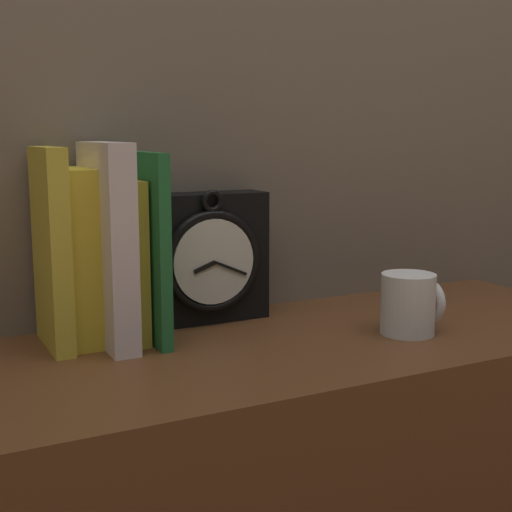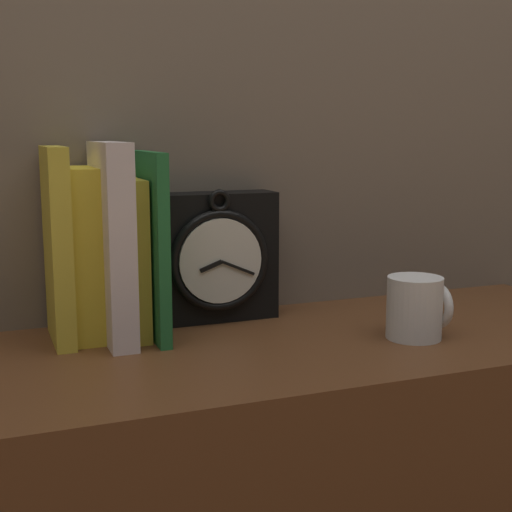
{
  "view_description": "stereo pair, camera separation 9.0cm",
  "coord_description": "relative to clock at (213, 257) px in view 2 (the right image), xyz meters",
  "views": [
    {
      "loc": [
        -0.4,
        -0.79,
        1.1
      ],
      "look_at": [
        0.0,
        0.0,
        0.95
      ],
      "focal_mm": 50.0,
      "sensor_mm": 36.0,
      "label": 1
    },
    {
      "loc": [
        -0.32,
        -0.83,
        1.1
      ],
      "look_at": [
        0.0,
        0.0,
        0.95
      ],
      "focal_mm": 50.0,
      "sensor_mm": 36.0,
      "label": 2
    }
  ],
  "objects": [
    {
      "name": "clock",
      "position": [
        0.0,
        0.0,
        0.0
      ],
      "size": [
        0.19,
        0.07,
        0.19
      ],
      "color": "black",
      "rests_on": "bookshelf"
    },
    {
      "name": "book_slot0_yellow",
      "position": [
        -0.22,
        -0.03,
        0.03
      ],
      "size": [
        0.03,
        0.13,
        0.25
      ],
      "color": "gold",
      "rests_on": "bookshelf"
    },
    {
      "name": "book_slot1_yellow",
      "position": [
        -0.19,
        -0.02,
        0.02
      ],
      "size": [
        0.04,
        0.11,
        0.23
      ],
      "color": "yellow",
      "rests_on": "bookshelf"
    },
    {
      "name": "book_slot2_white",
      "position": [
        -0.15,
        -0.04,
        0.04
      ],
      "size": [
        0.03,
        0.16,
        0.26
      ],
      "color": "white",
      "rests_on": "bookshelf"
    },
    {
      "name": "book_slot3_yellow",
      "position": [
        -0.12,
        -0.03,
        0.01
      ],
      "size": [
        0.02,
        0.13,
        0.21
      ],
      "color": "gold",
      "rests_on": "bookshelf"
    },
    {
      "name": "book_slot4_green",
      "position": [
        -0.1,
        -0.04,
        0.03
      ],
      "size": [
        0.02,
        0.16,
        0.25
      ],
      "color": "#246F36",
      "rests_on": "bookshelf"
    },
    {
      "name": "mug",
      "position": [
        0.22,
        -0.19,
        -0.05
      ],
      "size": [
        0.08,
        0.07,
        0.08
      ],
      "color": "white",
      "rests_on": "bookshelf"
    }
  ]
}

